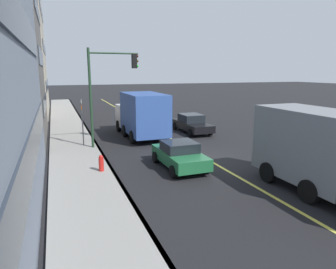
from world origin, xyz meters
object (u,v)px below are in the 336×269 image
at_px(car_black, 192,123).
at_px(truck_blue, 142,114).
at_px(traffic_light_mast, 108,82).
at_px(fire_hydrant, 101,165).
at_px(car_green, 180,155).
at_px(truck_gray, 326,152).
at_px(street_sign_post, 82,119).

xyz_separation_m(car_black, truck_blue, (-0.34, 4.26, 1.00)).
distance_m(traffic_light_mast, fire_hydrant, 6.29).
xyz_separation_m(car_green, truck_gray, (-5.17, -4.02, 1.06)).
relative_size(car_black, traffic_light_mast, 0.76).
height_order(car_black, street_sign_post, street_sign_post).
bearing_deg(traffic_light_mast, truck_gray, -147.83).
relative_size(car_black, truck_gray, 0.70).
distance_m(street_sign_post, fire_hydrant, 5.91).
relative_size(car_green, street_sign_post, 1.23).
xyz_separation_m(truck_gray, street_sign_post, (11.35, 8.22, 0.11)).
height_order(car_green, fire_hydrant, car_green).
bearing_deg(street_sign_post, fire_hydrant, -176.96).
height_order(car_black, car_green, car_black).
bearing_deg(truck_gray, truck_blue, 16.24).
bearing_deg(truck_gray, traffic_light_mast, 32.17).
bearing_deg(traffic_light_mast, fire_hydrant, 165.20).
relative_size(traffic_light_mast, fire_hydrant, 6.63).
height_order(street_sign_post, fire_hydrant, street_sign_post).
bearing_deg(car_black, truck_blue, 94.56).
bearing_deg(traffic_light_mast, car_green, -154.13).
xyz_separation_m(car_black, fire_hydrant, (-7.76, 8.37, -0.26)).
relative_size(traffic_light_mast, street_sign_post, 1.96).
relative_size(car_black, street_sign_post, 1.48).
xyz_separation_m(truck_gray, traffic_light_mast, (10.52, 6.62, 2.45)).
height_order(car_black, traffic_light_mast, traffic_light_mast).
bearing_deg(truck_blue, car_green, 178.37).
bearing_deg(street_sign_post, car_black, -76.81).
bearing_deg(traffic_light_mast, street_sign_post, 62.55).
height_order(truck_gray, truck_blue, truck_gray).
distance_m(car_black, fire_hydrant, 11.42).
xyz_separation_m(car_green, street_sign_post, (6.18, 4.19, 1.17)).
bearing_deg(street_sign_post, truck_blue, -69.03).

